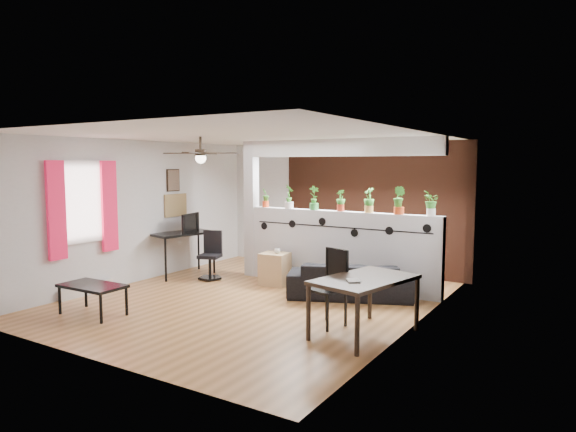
{
  "coord_description": "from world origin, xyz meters",
  "views": [
    {
      "loc": [
        4.69,
        -6.55,
        2.16
      ],
      "look_at": [
        0.28,
        0.6,
        1.31
      ],
      "focal_mm": 32.0,
      "sensor_mm": 36.0,
      "label": 1
    }
  ],
  "objects": [
    {
      "name": "room_shell",
      "position": [
        0.0,
        0.0,
        1.3
      ],
      "size": [
        6.3,
        7.1,
        2.9
      ],
      "color": "#915D2F",
      "rests_on": "ground"
    },
    {
      "name": "partition_wall",
      "position": [
        0.8,
        1.5,
        0.68
      ],
      "size": [
        3.6,
        0.18,
        1.35
      ],
      "primitive_type": "cube",
      "color": "#BCBCC1",
      "rests_on": "ground"
    },
    {
      "name": "ceiling_header",
      "position": [
        0.8,
        1.5,
        2.45
      ],
      "size": [
        3.6,
        0.18,
        0.3
      ],
      "primitive_type": "cube",
      "color": "silver",
      "rests_on": "room_shell"
    },
    {
      "name": "pier_column",
      "position": [
        -1.11,
        1.5,
        1.3
      ],
      "size": [
        0.22,
        0.2,
        2.6
      ],
      "primitive_type": "cube",
      "color": "#BCBCC1",
      "rests_on": "ground"
    },
    {
      "name": "brick_panel",
      "position": [
        0.8,
        2.97,
        1.3
      ],
      "size": [
        3.9,
        0.05,
        2.6
      ],
      "primitive_type": "cube",
      "color": "#A84F30",
      "rests_on": "ground"
    },
    {
      "name": "vine_decal",
      "position": [
        0.8,
        1.4,
        1.08
      ],
      "size": [
        3.31,
        0.01,
        0.3
      ],
      "color": "black",
      "rests_on": "partition_wall"
    },
    {
      "name": "window_assembly",
      "position": [
        -2.56,
        -1.2,
        1.51
      ],
      "size": [
        0.09,
        1.3,
        1.55
      ],
      "color": "white",
      "rests_on": "room_shell"
    },
    {
      "name": "baseboard_heater",
      "position": [
        -2.54,
        -1.2,
        0.09
      ],
      "size": [
        0.08,
        1.0,
        0.18
      ],
      "primitive_type": "cube",
      "color": "silver",
      "rests_on": "ground"
    },
    {
      "name": "corkboard",
      "position": [
        -2.58,
        0.95,
        1.35
      ],
      "size": [
        0.03,
        0.6,
        0.45
      ],
      "primitive_type": "cube",
      "color": "olive",
      "rests_on": "room_shell"
    },
    {
      "name": "framed_art",
      "position": [
        -2.58,
        0.9,
        1.85
      ],
      "size": [
        0.03,
        0.34,
        0.44
      ],
      "color": "#8C7259",
      "rests_on": "room_shell"
    },
    {
      "name": "ceiling_fan",
      "position": [
        -0.8,
        -0.3,
        2.31
      ],
      "size": [
        1.19,
        1.19,
        0.43
      ],
      "color": "black",
      "rests_on": "room_shell"
    },
    {
      "name": "potted_plant_0",
      "position": [
        -0.78,
        1.5,
        1.55
      ],
      "size": [
        0.16,
        0.19,
        0.37
      ],
      "color": "#E9461B",
      "rests_on": "partition_wall"
    },
    {
      "name": "potted_plant_1",
      "position": [
        -0.25,
        1.5,
        1.58
      ],
      "size": [
        0.29,
        0.28,
        0.44
      ],
      "color": "silver",
      "rests_on": "partition_wall"
    },
    {
      "name": "potted_plant_2",
      "position": [
        0.27,
        1.5,
        1.58
      ],
      "size": [
        0.25,
        0.21,
        0.44
      ],
      "color": "#348F3D",
      "rests_on": "partition_wall"
    },
    {
      "name": "potted_plant_3",
      "position": [
        0.8,
        1.5,
        1.55
      ],
      "size": [
        0.21,
        0.23,
        0.38
      ],
      "color": "#B5351D",
      "rests_on": "partition_wall"
    },
    {
      "name": "potted_plant_4",
      "position": [
        1.33,
        1.5,
        1.57
      ],
      "size": [
        0.27,
        0.25,
        0.42
      ],
      "color": "#E6AB51",
      "rests_on": "partition_wall"
    },
    {
      "name": "potted_plant_5",
      "position": [
        1.85,
        1.5,
        1.59
      ],
      "size": [
        0.29,
        0.27,
        0.46
      ],
      "color": "#E0491A",
      "rests_on": "partition_wall"
    },
    {
      "name": "potted_plant_6",
      "position": [
        2.38,
        1.5,
        1.56
      ],
      "size": [
        0.22,
        0.25,
        0.4
      ],
      "color": "white",
      "rests_on": "partition_wall"
    },
    {
      "name": "sofa",
      "position": [
        1.25,
        0.96,
        0.28
      ],
      "size": [
        2.04,
        1.43,
        0.56
      ],
      "primitive_type": "imported",
      "rotation": [
        0.0,
        0.0,
        3.54
      ],
      "color": "black",
      "rests_on": "ground"
    },
    {
      "name": "cube_shelf",
      "position": [
        -0.27,
        1.04,
        0.29
      ],
      "size": [
        0.52,
        0.47,
        0.58
      ],
      "primitive_type": "cube",
      "rotation": [
        0.0,
        0.0,
        0.12
      ],
      "color": "tan",
      "rests_on": "ground"
    },
    {
      "name": "cup",
      "position": [
        -0.22,
        1.04,
        0.63
      ],
      "size": [
        0.13,
        0.13,
        0.09
      ],
      "primitive_type": "imported",
      "rotation": [
        0.0,
        0.0,
        -0.21
      ],
      "color": "gray",
      "rests_on": "cube_shelf"
    },
    {
      "name": "computer_desk",
      "position": [
        -2.25,
        0.79,
        0.77
      ],
      "size": [
        0.88,
        1.29,
        0.85
      ],
      "color": "black",
      "rests_on": "ground"
    },
    {
      "name": "monitor",
      "position": [
        -2.25,
        0.94,
        0.95
      ],
      "size": [
        0.35,
        0.13,
        0.2
      ],
      "primitive_type": "imported",
      "rotation": [
        0.0,
        0.0,
        1.79
      ],
      "color": "black",
      "rests_on": "computer_desk"
    },
    {
      "name": "office_chair",
      "position": [
        -1.56,
        0.8,
        0.4
      ],
      "size": [
        0.48,
        0.48,
        0.9
      ],
      "color": "black",
      "rests_on": "ground"
    },
    {
      "name": "dining_table",
      "position": [
        2.18,
        -0.65,
        0.66
      ],
      "size": [
        1.11,
        1.51,
        0.74
      ],
      "color": "black",
      "rests_on": "ground"
    },
    {
      "name": "book",
      "position": [
        2.08,
        -0.95,
        0.75
      ],
      "size": [
        0.24,
        0.25,
        0.02
      ],
      "primitive_type": "imported",
      "rotation": [
        0.0,
        0.0,
        0.6
      ],
      "color": "gray",
      "rests_on": "dining_table"
    },
    {
      "name": "folding_chair",
      "position": [
        1.64,
        -0.47,
        0.61
      ],
      "size": [
        0.52,
        0.52,
        1.03
      ],
      "color": "black",
      "rests_on": "ground"
    },
    {
      "name": "coffee_table",
      "position": [
        -1.5,
        -1.88,
        0.4
      ],
      "size": [
        0.97,
        0.56,
        0.45
      ],
      "color": "black",
      "rests_on": "ground"
    }
  ]
}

